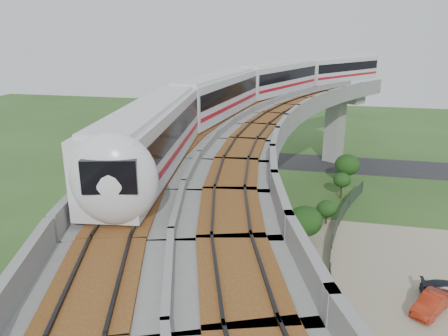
{
  "coord_description": "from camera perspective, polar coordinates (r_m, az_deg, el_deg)",
  "views": [
    {
      "loc": [
        7.01,
        -29.2,
        17.78
      ],
      "look_at": [
        0.03,
        2.14,
        7.5
      ],
      "focal_mm": 35.0,
      "sensor_mm": 36.0,
      "label": 1
    }
  ],
  "objects": [
    {
      "name": "tree_0",
      "position": [
        53.91,
        15.81,
        0.4
      ],
      "size": [
        2.95,
        2.95,
        3.58
      ],
      "color": "#382314",
      "rests_on": "ground"
    },
    {
      "name": "car_red",
      "position": [
        32.79,
        25.46,
        -15.65
      ],
      "size": [
        3.2,
        3.86,
        1.24
      ],
      "primitive_type": "imported",
      "rotation": [
        0.0,
        0.0,
        -0.59
      ],
      "color": "#9A220E",
      "rests_on": "dirt_lot"
    },
    {
      "name": "tree_5",
      "position": [
        26.87,
        11.03,
        -18.66
      ],
      "size": [
        2.02,
        2.02,
        2.83
      ],
      "color": "#382314",
      "rests_on": "ground"
    },
    {
      "name": "tree_2",
      "position": [
        42.45,
        13.27,
        -5.19
      ],
      "size": [
        1.87,
        1.87,
        2.38
      ],
      "color": "#382314",
      "rests_on": "ground"
    },
    {
      "name": "fence",
      "position": [
        33.91,
        15.85,
        -13.14
      ],
      "size": [
        3.87,
        38.73,
        1.5
      ],
      "color": "#2D382D",
      "rests_on": "ground"
    },
    {
      "name": "dirt_lot",
      "position": [
        33.23,
        23.52,
        -16.22
      ],
      "size": [
        18.0,
        26.0,
        0.04
      ],
      "primitive_type": "cube",
      "color": "gray",
      "rests_on": "ground"
    },
    {
      "name": "ground",
      "position": [
        34.9,
        -0.84,
        -12.88
      ],
      "size": [
        160.0,
        160.0,
        0.0
      ],
      "primitive_type": "plane",
      "color": "#2B4D1F",
      "rests_on": "ground"
    },
    {
      "name": "viaduct",
      "position": [
        30.64,
        6.1,
        1.1
      ],
      "size": [
        19.58,
        73.98,
        11.4
      ],
      "color": "#99968E",
      "rests_on": "ground"
    },
    {
      "name": "tree_4",
      "position": [
        33.07,
        9.7,
        -10.95
      ],
      "size": [
        2.29,
        2.29,
        3.02
      ],
      "color": "#382314",
      "rests_on": "ground"
    },
    {
      "name": "tree_3",
      "position": [
        38.54,
        10.55,
        -6.81
      ],
      "size": [
        3.01,
        3.01,
        3.24
      ],
      "color": "#382314",
      "rests_on": "ground"
    },
    {
      "name": "asphalt_road",
      "position": [
        62.2,
        5.56,
        1.07
      ],
      "size": [
        60.0,
        8.0,
        0.03
      ],
      "primitive_type": "cube",
      "color": "#232326",
      "rests_on": "ground"
    },
    {
      "name": "metro_train",
      "position": [
        43.75,
        5.97,
        10.47
      ],
      "size": [
        19.02,
        59.59,
        3.64
      ],
      "color": "silver",
      "rests_on": "ground"
    },
    {
      "name": "tree_1",
      "position": [
        48.93,
        15.16,
        -1.52
      ],
      "size": [
        1.88,
        1.88,
        2.96
      ],
      "color": "#382314",
      "rests_on": "ground"
    }
  ]
}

